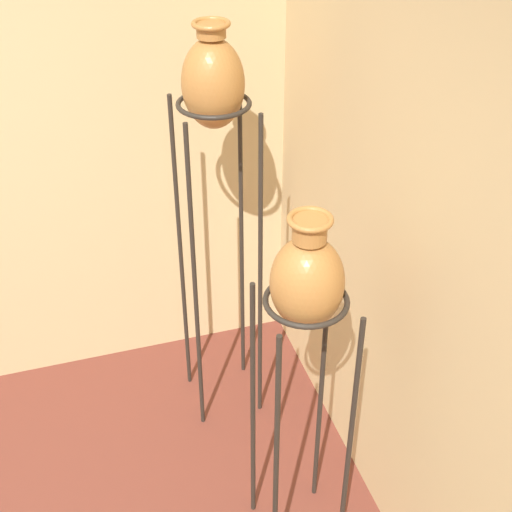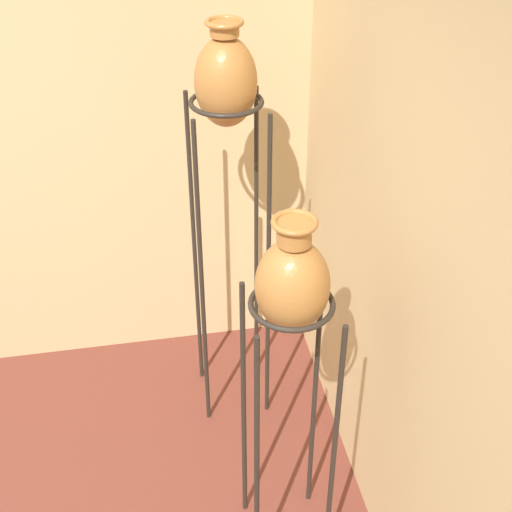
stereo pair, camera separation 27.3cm
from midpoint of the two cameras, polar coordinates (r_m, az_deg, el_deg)
The scene contains 3 objects.
wall_right at distance 2.01m, azimuth 22.90°, elevation -10.30°, with size 0.06×7.91×2.70m.
vase_stand_tall at distance 2.87m, azimuth 0.38°, elevation 12.22°, with size 0.32×0.32×1.91m.
vase_stand_medium at distance 2.34m, azimuth 6.24°, elevation -3.42°, with size 0.31×0.31×1.55m.
Camera 2 is at (1.12, -1.18, 2.67)m, focal length 50.00 mm.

